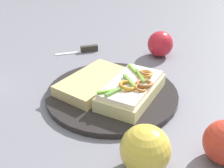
{
  "coord_description": "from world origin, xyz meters",
  "views": [
    {
      "loc": [
        0.24,
        0.52,
        0.37
      ],
      "look_at": [
        0.0,
        0.0,
        0.03
      ],
      "focal_mm": 48.55,
      "sensor_mm": 36.0,
      "label": 1
    }
  ],
  "objects_px": {
    "bread_slice_side": "(94,82)",
    "apple_0": "(145,150)",
    "plate": "(112,94)",
    "apple_1": "(160,44)",
    "knife": "(84,50)",
    "sandwich": "(132,89)"
  },
  "relations": [
    {
      "from": "plate",
      "to": "knife",
      "type": "distance_m",
      "value": 0.26
    },
    {
      "from": "plate",
      "to": "sandwich",
      "type": "distance_m",
      "value": 0.05
    },
    {
      "from": "bread_slice_side",
      "to": "apple_0",
      "type": "relative_size",
      "value": 2.1
    },
    {
      "from": "apple_0",
      "to": "knife",
      "type": "distance_m",
      "value": 0.48
    },
    {
      "from": "sandwich",
      "to": "knife",
      "type": "xyz_separation_m",
      "value": [
        -0.0,
        -0.29,
        -0.03
      ]
    },
    {
      "from": "apple_1",
      "to": "knife",
      "type": "bearing_deg",
      "value": -31.68
    },
    {
      "from": "sandwich",
      "to": "bread_slice_side",
      "type": "relative_size",
      "value": 1.13
    },
    {
      "from": "bread_slice_side",
      "to": "knife",
      "type": "bearing_deg",
      "value": -133.82
    },
    {
      "from": "sandwich",
      "to": "apple_1",
      "type": "relative_size",
      "value": 2.67
    },
    {
      "from": "apple_1",
      "to": "knife",
      "type": "relative_size",
      "value": 0.57
    },
    {
      "from": "bread_slice_side",
      "to": "apple_0",
      "type": "xyz_separation_m",
      "value": [
        0.02,
        0.26,
        0.02
      ]
    },
    {
      "from": "plate",
      "to": "bread_slice_side",
      "type": "relative_size",
      "value": 1.72
    },
    {
      "from": "plate",
      "to": "bread_slice_side",
      "type": "distance_m",
      "value": 0.05
    },
    {
      "from": "sandwich",
      "to": "apple_0",
      "type": "distance_m",
      "value": 0.19
    },
    {
      "from": "sandwich",
      "to": "bread_slice_side",
      "type": "distance_m",
      "value": 0.09
    },
    {
      "from": "bread_slice_side",
      "to": "apple_1",
      "type": "relative_size",
      "value": 2.36
    },
    {
      "from": "plate",
      "to": "knife",
      "type": "xyz_separation_m",
      "value": [
        -0.03,
        -0.26,
        0.0
      ]
    },
    {
      "from": "knife",
      "to": "plate",
      "type": "bearing_deg",
      "value": 92.99
    },
    {
      "from": "apple_0",
      "to": "knife",
      "type": "bearing_deg",
      "value": -98.72
    },
    {
      "from": "apple_1",
      "to": "bread_slice_side",
      "type": "bearing_deg",
      "value": 23.3
    },
    {
      "from": "bread_slice_side",
      "to": "knife",
      "type": "distance_m",
      "value": 0.23
    },
    {
      "from": "sandwich",
      "to": "bread_slice_side",
      "type": "height_order",
      "value": "sandwich"
    }
  ]
}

